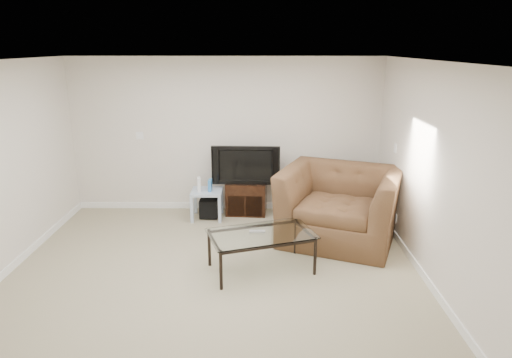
{
  "coord_description": "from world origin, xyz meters",
  "views": [
    {
      "loc": [
        0.56,
        -4.78,
        2.66
      ],
      "look_at": [
        0.5,
        1.2,
        0.9
      ],
      "focal_mm": 32.0,
      "sensor_mm": 36.0,
      "label": 1
    }
  ],
  "objects_px": {
    "subwoofer": "(209,208)",
    "tv_stand": "(246,197)",
    "coffee_table": "(261,252)",
    "television": "(246,164)",
    "side_table": "(207,204)",
    "recliner": "(340,193)"
  },
  "relations": [
    {
      "from": "subwoofer",
      "to": "tv_stand",
      "type": "bearing_deg",
      "value": 19.62
    },
    {
      "from": "subwoofer",
      "to": "coffee_table",
      "type": "bearing_deg",
      "value": -65.01
    },
    {
      "from": "television",
      "to": "subwoofer",
      "type": "height_order",
      "value": "television"
    },
    {
      "from": "coffee_table",
      "to": "tv_stand",
      "type": "bearing_deg",
      "value": 96.82
    },
    {
      "from": "coffee_table",
      "to": "subwoofer",
      "type": "bearing_deg",
      "value": 114.99
    },
    {
      "from": "tv_stand",
      "to": "coffee_table",
      "type": "relative_size",
      "value": 0.51
    },
    {
      "from": "subwoofer",
      "to": "coffee_table",
      "type": "height_order",
      "value": "coffee_table"
    },
    {
      "from": "television",
      "to": "coffee_table",
      "type": "bearing_deg",
      "value": -80.97
    },
    {
      "from": "tv_stand",
      "to": "subwoofer",
      "type": "bearing_deg",
      "value": -156.12
    },
    {
      "from": "side_table",
      "to": "recliner",
      "type": "xyz_separation_m",
      "value": [
        1.95,
        -0.82,
        0.46
      ]
    },
    {
      "from": "side_table",
      "to": "subwoofer",
      "type": "height_order",
      "value": "side_table"
    },
    {
      "from": "television",
      "to": "subwoofer",
      "type": "bearing_deg",
      "value": -160.58
    },
    {
      "from": "tv_stand",
      "to": "television",
      "type": "relative_size",
      "value": 0.64
    },
    {
      "from": "recliner",
      "to": "coffee_table",
      "type": "bearing_deg",
      "value": -117.98
    },
    {
      "from": "subwoofer",
      "to": "recliner",
      "type": "height_order",
      "value": "recliner"
    },
    {
      "from": "television",
      "to": "side_table",
      "type": "relative_size",
      "value": 2.09
    },
    {
      "from": "subwoofer",
      "to": "recliner",
      "type": "xyz_separation_m",
      "value": [
        1.92,
        -0.84,
        0.52
      ]
    },
    {
      "from": "tv_stand",
      "to": "side_table",
      "type": "distance_m",
      "value": 0.66
    },
    {
      "from": "recliner",
      "to": "coffee_table",
      "type": "distance_m",
      "value": 1.51
    },
    {
      "from": "side_table",
      "to": "coffee_table",
      "type": "relative_size",
      "value": 0.39
    },
    {
      "from": "side_table",
      "to": "recliner",
      "type": "bearing_deg",
      "value": -22.72
    },
    {
      "from": "television",
      "to": "side_table",
      "type": "bearing_deg",
      "value": -159.7
    }
  ]
}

